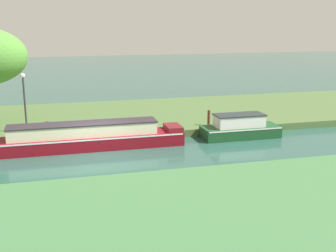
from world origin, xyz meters
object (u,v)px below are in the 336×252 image
at_px(maroon_barge, 89,137).
at_px(lamp_post, 24,96).
at_px(forest_narrowboat, 240,128).
at_px(mooring_post_far, 209,118).
at_px(mooring_post_near, 47,129).

bearing_deg(maroon_barge, lamp_post, 140.68).
xyz_separation_m(maroon_barge, forest_narrowboat, (8.21, 0.00, -0.04)).
relative_size(maroon_barge, mooring_post_far, 10.75).
bearing_deg(mooring_post_near, lamp_post, 137.66).
bearing_deg(lamp_post, mooring_post_near, -42.34).
bearing_deg(maroon_barge, mooring_post_far, 12.50).
distance_m(forest_narrowboat, mooring_post_far, 2.01).
height_order(forest_narrowboat, mooring_post_far, forest_narrowboat).
xyz_separation_m(maroon_barge, mooring_post_far, (6.95, 1.54, 0.26)).
relative_size(lamp_post, mooring_post_far, 3.58).
relative_size(lamp_post, mooring_post_near, 4.19).
bearing_deg(mooring_post_far, maroon_barge, -167.50).
xyz_separation_m(lamp_post, mooring_post_far, (10.03, -0.97, -1.54)).
relative_size(forest_narrowboat, mooring_post_far, 4.81).
xyz_separation_m(forest_narrowboat, mooring_post_near, (-10.21, 1.54, 0.24)).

